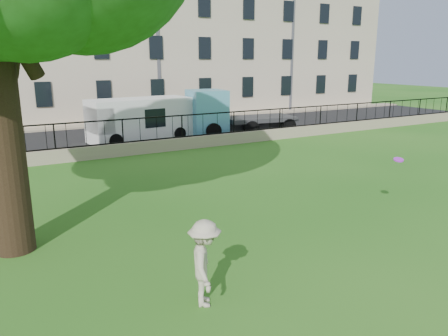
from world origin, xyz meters
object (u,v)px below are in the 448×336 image
white_van (140,120)px  man (205,263)px  frisbee (399,160)px  blue_truck (241,112)px

white_van → man: bearing=-110.9°
frisbee → white_van: white_van is taller
white_van → blue_truck: size_ratio=0.87×
frisbee → blue_truck: size_ratio=0.04×
man → white_van: (4.50, 16.66, 0.34)m
man → blue_truck: bearing=-9.2°
white_van → blue_truck: (6.05, -0.80, 0.17)m
frisbee → blue_truck: blue_truck is taller
man → frisbee: size_ratio=6.05×
blue_truck → white_van: bearing=-179.8°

